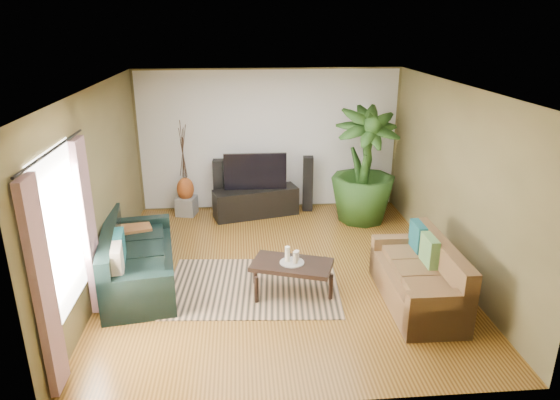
{
  "coord_description": "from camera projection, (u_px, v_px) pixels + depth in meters",
  "views": [
    {
      "loc": [
        -0.56,
        -6.62,
        3.52
      ],
      "look_at": [
        0.0,
        0.2,
        1.05
      ],
      "focal_mm": 32.0,
      "sensor_mm": 36.0,
      "label": 1
    }
  ],
  "objects": [
    {
      "name": "floor",
      "position": [
        281.0,
        271.0,
        7.44
      ],
      "size": [
        5.5,
        5.5,
        0.0
      ],
      "primitive_type": "plane",
      "color": "olive",
      "rests_on": "ground"
    },
    {
      "name": "wall_back",
      "position": [
        269.0,
        140.0,
        9.56
      ],
      "size": [
        5.0,
        0.0,
        5.0
      ],
      "primitive_type": "plane",
      "rotation": [
        1.57,
        0.0,
        0.0
      ],
      "color": "brown",
      "rests_on": "ground"
    },
    {
      "name": "window_pane",
      "position": [
        61.0,
        233.0,
        5.27
      ],
      "size": [
        0.0,
        1.8,
        1.8
      ],
      "primitive_type": "plane",
      "rotation": [
        1.57,
        0.0,
        1.57
      ],
      "color": "white",
      "rests_on": "ground"
    },
    {
      "name": "wall_left",
      "position": [
        98.0,
        189.0,
        6.79
      ],
      "size": [
        0.0,
        5.5,
        5.5
      ],
      "primitive_type": "plane",
      "rotation": [
        1.57,
        0.0,
        1.57
      ],
      "color": "brown",
      "rests_on": "ground"
    },
    {
      "name": "tv_stand",
      "position": [
        256.0,
        202.0,
        9.46
      ],
      "size": [
        1.65,
        0.86,
        0.53
      ],
      "primitive_type": "cube",
      "rotation": [
        0.0,
        0.0,
        0.26
      ],
      "color": "black",
      "rests_on": "floor"
    },
    {
      "name": "speaker_left",
      "position": [
        219.0,
        187.0,
        9.53
      ],
      "size": [
        0.2,
        0.22,
        1.05
      ],
      "primitive_type": "cube",
      "rotation": [
        0.0,
        0.0,
        -0.07
      ],
      "color": "black",
      "rests_on": "floor"
    },
    {
      "name": "speaker_right",
      "position": [
        308.0,
        184.0,
        9.66
      ],
      "size": [
        0.21,
        0.23,
        1.07
      ],
      "primitive_type": "cube",
      "rotation": [
        0.0,
        0.0,
        -0.09
      ],
      "color": "black",
      "rests_on": "floor"
    },
    {
      "name": "vase",
      "position": [
        185.0,
        189.0,
        9.42
      ],
      "size": [
        0.32,
        0.32,
        0.45
      ],
      "primitive_type": "ellipsoid",
      "color": "#9A471C",
      "rests_on": "pedestal"
    },
    {
      "name": "sofa_right",
      "position": [
        418.0,
        273.0,
        6.47
      ],
      "size": [
        0.81,
        1.77,
        0.85
      ],
      "primitive_type": "cube",
      "rotation": [
        0.0,
        0.0,
        -1.58
      ],
      "color": "brown",
      "rests_on": "floor"
    },
    {
      "name": "candle_tray",
      "position": [
        292.0,
        262.0,
        6.72
      ],
      "size": [
        0.33,
        0.33,
        0.01
      ],
      "primitive_type": "cylinder",
      "color": "gray",
      "rests_on": "coffee_table"
    },
    {
      "name": "backwall_panel",
      "position": [
        269.0,
        140.0,
        9.55
      ],
      "size": [
        4.9,
        0.0,
        4.9
      ],
      "primitive_type": "plane",
      "rotation": [
        1.57,
        0.0,
        0.0
      ],
      "color": "white",
      "rests_on": "ground"
    },
    {
      "name": "curtain_rod",
      "position": [
        52.0,
        150.0,
        4.97
      ],
      "size": [
        0.03,
        1.9,
        0.03
      ],
      "primitive_type": "cylinder",
      "rotation": [
        1.57,
        0.0,
        0.0
      ],
      "color": "black",
      "rests_on": "ground"
    },
    {
      "name": "wall_front",
      "position": [
        307.0,
        281.0,
        4.4
      ],
      "size": [
        5.0,
        0.0,
        5.0
      ],
      "primitive_type": "plane",
      "rotation": [
        -1.57,
        0.0,
        0.0
      ],
      "color": "brown",
      "rests_on": "ground"
    },
    {
      "name": "potted_plant",
      "position": [
        364.0,
        166.0,
        8.98
      ],
      "size": [
        1.27,
        1.27,
        2.09
      ],
      "primitive_type": "imported",
      "rotation": [
        0.0,
        0.0,
        0.08
      ],
      "color": "#214416",
      "rests_on": "floor"
    },
    {
      "name": "candle_short",
      "position": [
        297.0,
        255.0,
        6.76
      ],
      "size": [
        0.07,
        0.07,
        0.14
      ],
      "primitive_type": "cylinder",
      "color": "silver",
      "rests_on": "candle_tray"
    },
    {
      "name": "plant_pot",
      "position": [
        361.0,
        212.0,
        9.29
      ],
      "size": [
        0.39,
        0.39,
        0.3
      ],
      "primitive_type": "cylinder",
      "color": "black",
      "rests_on": "floor"
    },
    {
      "name": "pedestal",
      "position": [
        187.0,
        206.0,
        9.54
      ],
      "size": [
        0.42,
        0.42,
        0.35
      ],
      "primitive_type": "cube",
      "rotation": [
        0.0,
        0.0,
        -0.23
      ],
      "color": "gray",
      "rests_on": "floor"
    },
    {
      "name": "area_rug",
      "position": [
        253.0,
        286.0,
        6.98
      ],
      "size": [
        2.49,
        1.85,
        0.01
      ],
      "primitive_type": "cube",
      "rotation": [
        0.0,
        0.0,
        -0.07
      ],
      "color": "tan",
      "rests_on": "floor"
    },
    {
      "name": "side_table",
      "position": [
        134.0,
        241.0,
        7.75
      ],
      "size": [
        0.67,
        0.67,
        0.56
      ],
      "primitive_type": "cube",
      "rotation": [
        0.0,
        0.0,
        0.32
      ],
      "color": "#92592F",
      "rests_on": "floor"
    },
    {
      "name": "television",
      "position": [
        255.0,
        171.0,
        9.27
      ],
      "size": [
        1.16,
        0.06,
        0.69
      ],
      "primitive_type": "cube",
      "color": "black",
      "rests_on": "tv_stand"
    },
    {
      "name": "curtain_far",
      "position": [
        88.0,
        227.0,
        6.06
      ],
      "size": [
        0.08,
        0.35,
        2.2
      ],
      "primitive_type": "cube",
      "color": "gray",
      "rests_on": "ground"
    },
    {
      "name": "candle_tall",
      "position": [
        287.0,
        254.0,
        6.71
      ],
      "size": [
        0.07,
        0.07,
        0.21
      ],
      "primitive_type": "cylinder",
      "color": "white",
      "rests_on": "candle_tray"
    },
    {
      "name": "candle_mid",
      "position": [
        295.0,
        258.0,
        6.66
      ],
      "size": [
        0.07,
        0.07,
        0.16
      ],
      "primitive_type": "cylinder",
      "color": "beige",
      "rests_on": "candle_tray"
    },
    {
      "name": "sofa_left",
      "position": [
        139.0,
        255.0,
        6.98
      ],
      "size": [
        1.22,
        2.24,
        0.85
      ],
      "primitive_type": "cube",
      "rotation": [
        0.0,
        0.0,
        1.72
      ],
      "color": "black",
      "rests_on": "floor"
    },
    {
      "name": "ceiling",
      "position": [
        281.0,
        87.0,
        6.52
      ],
      "size": [
        5.5,
        5.5,
        0.0
      ],
      "primitive_type": "plane",
      "rotation": [
        3.14,
        0.0,
        0.0
      ],
      "color": "white",
      "rests_on": "ground"
    },
    {
      "name": "coffee_table",
      "position": [
        292.0,
        277.0,
        6.8
      ],
      "size": [
        1.2,
        0.9,
        0.44
      ],
      "primitive_type": "cube",
      "rotation": [
        0.0,
        0.0,
        -0.33
      ],
      "color": "black",
      "rests_on": "floor"
    },
    {
      "name": "curtain_near",
      "position": [
        44.0,
        289.0,
        4.66
      ],
      "size": [
        0.08,
        0.35,
        2.2
      ],
      "primitive_type": "cube",
      "color": "gray",
      "rests_on": "ground"
    },
    {
      "name": "wall_right",
      "position": [
        454.0,
        180.0,
        7.17
      ],
      "size": [
        0.0,
        5.5,
        5.5
      ],
      "primitive_type": "plane",
      "rotation": [
        1.57,
        0.0,
        -1.57
      ],
      "color": "brown",
      "rests_on": "ground"
    }
  ]
}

